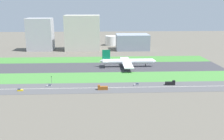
{
  "coord_description": "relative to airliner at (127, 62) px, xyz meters",
  "views": [
    {
      "loc": [
        2.35,
        -272.57,
        67.51
      ],
      "look_at": [
        13.48,
        -36.5,
        6.0
      ],
      "focal_mm": 39.72,
      "sensor_mm": 36.0,
      "label": 1
    }
  ],
  "objects": [
    {
      "name": "highway_centerline",
      "position": [
        -32.02,
        -73.0,
        -6.13
      ],
      "size": [
        266.0,
        0.5,
        0.01
      ],
      "primitive_type": "cube",
      "color": "silver",
      "rests_on": "highway"
    },
    {
      "name": "truck_0",
      "position": [
        31.36,
        -68.0,
        -4.56
      ],
      "size": [
        8.4,
        2.5,
        4.0
      ],
      "color": "black",
      "rests_on": "highway"
    },
    {
      "name": "car_0",
      "position": [
        1.4,
        -68.0,
        -5.31
      ],
      "size": [
        4.4,
        1.8,
        2.0
      ],
      "color": "#99999E",
      "rests_on": "highway"
    },
    {
      "name": "fuel_tank_centre",
      "position": [
        -11.29,
        159.0,
        2.08
      ],
      "size": [
        19.67,
        19.67,
        16.63
      ],
      "primitive_type": "cylinder",
      "color": "silver",
      "rests_on": "ground_plane"
    },
    {
      "name": "ground_plane",
      "position": [
        -32.02,
        -0.0,
        -6.23
      ],
      "size": [
        800.0,
        800.0,
        0.0
      ],
      "primitive_type": "plane",
      "color": "#5B564C"
    },
    {
      "name": "terminal_building",
      "position": [
        -122.02,
        114.0,
        18.42
      ],
      "size": [
        38.39,
        25.32,
        49.31
      ],
      "primitive_type": "cube",
      "color": "#B2B2B7",
      "rests_on": "ground_plane"
    },
    {
      "name": "runway",
      "position": [
        -32.02,
        -0.0,
        -6.18
      ],
      "size": [
        280.0,
        46.0,
        0.1
      ],
      "primitive_type": "cube",
      "color": "#38383D",
      "rests_on": "ground_plane"
    },
    {
      "name": "highway",
      "position": [
        -32.02,
        -73.0,
        -6.18
      ],
      "size": [
        280.0,
        28.0,
        0.1
      ],
      "primitive_type": "cube",
      "color": "#4C4C4F",
      "rests_on": "ground_plane"
    },
    {
      "name": "traffic_light",
      "position": [
        -73.43,
        -60.01,
        -1.94
      ],
      "size": [
        0.36,
        0.5,
        7.2
      ],
      "color": "#4C4C51",
      "rests_on": "highway"
    },
    {
      "name": "truck_1",
      "position": [
        -28.46,
        -78.0,
        -4.56
      ],
      "size": [
        8.4,
        2.5,
        4.0
      ],
      "rotation": [
        0.0,
        0.0,
        3.14
      ],
      "color": "brown",
      "rests_on": "highway"
    },
    {
      "name": "car_1",
      "position": [
        -95.77,
        -78.0,
        -5.31
      ],
      "size": [
        4.4,
        1.8,
        2.0
      ],
      "rotation": [
        0.0,
        0.0,
        3.14
      ],
      "color": "yellow",
      "rests_on": "highway"
    },
    {
      "name": "airliner",
      "position": [
        0.0,
        0.0,
        0.0
      ],
      "size": [
        65.0,
        56.0,
        19.7
      ],
      "color": "white",
      "rests_on": "runway"
    },
    {
      "name": "grass_median_north",
      "position": [
        -32.02,
        41.0,
        -6.18
      ],
      "size": [
        280.0,
        36.0,
        0.1
      ],
      "primitive_type": "cube",
      "color": "#3D7A33",
      "rests_on": "ground_plane"
    },
    {
      "name": "grass_median_south",
      "position": [
        -32.02,
        -41.0,
        -6.18
      ],
      "size": [
        280.0,
        36.0,
        0.1
      ],
      "primitive_type": "cube",
      "color": "#427F38",
      "rests_on": "ground_plane"
    },
    {
      "name": "car_2",
      "position": [
        -74.07,
        -68.0,
        -5.31
      ],
      "size": [
        4.4,
        1.8,
        2.0
      ],
      "color": "#99999E",
      "rests_on": "highway"
    },
    {
      "name": "fuel_tank_west",
      "position": [
        -49.27,
        159.0,
        1.0
      ],
      "size": [
        24.13,
        24.13,
        14.46
      ],
      "primitive_type": "cylinder",
      "color": "silver",
      "rests_on": "ground_plane"
    },
    {
      "name": "hangar_building",
      "position": [
        -57.02,
        114.0,
        20.59
      ],
      "size": [
        52.92,
        33.33,
        53.63
      ],
      "primitive_type": "cube",
      "color": "beige",
      "rests_on": "ground_plane"
    },
    {
      "name": "office_tower",
      "position": [
        20.66,
        114.0,
        5.86
      ],
      "size": [
        50.48,
        34.97,
        24.17
      ],
      "primitive_type": "cube",
      "color": "gray",
      "rests_on": "ground_plane"
    }
  ]
}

